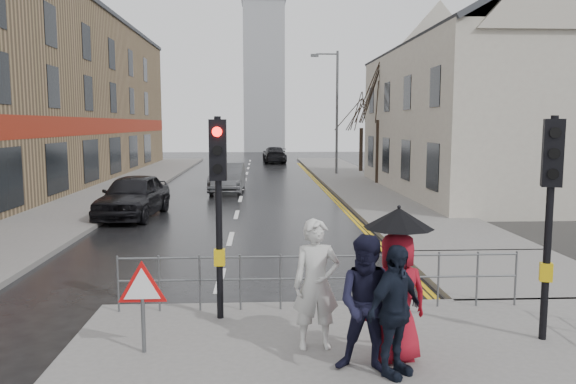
{
  "coord_description": "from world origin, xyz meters",
  "views": [
    {
      "loc": [
        0.88,
        -9.06,
        3.41
      ],
      "look_at": [
        1.58,
        4.7,
        1.74
      ],
      "focal_mm": 35.0,
      "sensor_mm": 36.0,
      "label": 1
    }
  ],
  "objects": [
    {
      "name": "ground",
      "position": [
        0.0,
        0.0,
        0.0
      ],
      "size": [
        120.0,
        120.0,
        0.0
      ],
      "primitive_type": "plane",
      "color": "black",
      "rests_on": "ground"
    },
    {
      "name": "left_pavement",
      "position": [
        -6.5,
        23.0,
        0.07
      ],
      "size": [
        4.0,
        44.0,
        0.14
      ],
      "primitive_type": "cube",
      "color": "#605E5B",
      "rests_on": "ground"
    },
    {
      "name": "right_pavement",
      "position": [
        6.5,
        25.0,
        0.07
      ],
      "size": [
        4.0,
        40.0,
        0.14
      ],
      "primitive_type": "cube",
      "color": "#605E5B",
      "rests_on": "ground"
    },
    {
      "name": "pavement_bridge_right",
      "position": [
        6.5,
        3.0,
        0.07
      ],
      "size": [
        4.0,
        4.2,
        0.14
      ],
      "primitive_type": "cube",
      "color": "#605E5B",
      "rests_on": "ground"
    },
    {
      "name": "building_left_terrace",
      "position": [
        -12.0,
        22.0,
        5.0
      ],
      "size": [
        8.0,
        42.0,
        10.0
      ],
      "primitive_type": "cube",
      "color": "#856B4C",
      "rests_on": "ground"
    },
    {
      "name": "building_right_cream",
      "position": [
        12.0,
        18.0,
        4.78
      ],
      "size": [
        9.0,
        16.4,
        10.1
      ],
      "color": "beige",
      "rests_on": "ground"
    },
    {
      "name": "church_tower",
      "position": [
        1.5,
        62.0,
        9.0
      ],
      "size": [
        5.0,
        5.0,
        18.0
      ],
      "primitive_type": "cube",
      "color": "#979A9F",
      "rests_on": "ground"
    },
    {
      "name": "traffic_signal_near_left",
      "position": [
        0.2,
        0.2,
        2.46
      ],
      "size": [
        0.28,
        0.27,
        3.4
      ],
      "color": "black",
      "rests_on": "near_pavement"
    },
    {
      "name": "traffic_signal_near_right",
      "position": [
        5.2,
        -1.0,
        2.46
      ],
      "size": [
        0.34,
        0.33,
        3.4
      ],
      "color": "black",
      "rests_on": "near_pavement"
    },
    {
      "name": "guard_railing_front",
      "position": [
        1.95,
        0.6,
        0.86
      ],
      "size": [
        7.14,
        0.04,
        1.0
      ],
      "color": "#595B5E",
      "rests_on": "near_pavement"
    },
    {
      "name": "warning_sign",
      "position": [
        -0.8,
        -1.21,
        1.04
      ],
      "size": [
        0.8,
        0.07,
        1.35
      ],
      "color": "#595B5E",
      "rests_on": "near_pavement"
    },
    {
      "name": "street_lamp",
      "position": [
        5.82,
        28.0,
        4.71
      ],
      "size": [
        1.83,
        0.25,
        8.0
      ],
      "color": "#595B5E",
      "rests_on": "right_pavement"
    },
    {
      "name": "tree_near",
      "position": [
        7.5,
        22.0,
        5.14
      ],
      "size": [
        2.4,
        2.4,
        6.58
      ],
      "color": "#2C2118",
      "rests_on": "right_pavement"
    },
    {
      "name": "tree_far",
      "position": [
        8.0,
        30.0,
        4.42
      ],
      "size": [
        2.4,
        2.4,
        5.64
      ],
      "color": "#2C2118",
      "rests_on": "right_pavement"
    },
    {
      "name": "pedestrian_a",
      "position": [
        1.7,
        -1.15,
        1.1
      ],
      "size": [
        0.73,
        0.5,
        1.91
      ],
      "primitive_type": "imported",
      "rotation": [
        0.0,
        0.0,
        0.07
      ],
      "color": "beige",
      "rests_on": "near_pavement"
    },
    {
      "name": "pedestrian_b",
      "position": [
        2.31,
        -2.0,
        1.06
      ],
      "size": [
        1.06,
        0.93,
        1.85
      ],
      "primitive_type": "imported",
      "rotation": [
        0.0,
        0.0,
        -0.29
      ],
      "color": "black",
      "rests_on": "near_pavement"
    },
    {
      "name": "pedestrian_with_umbrella",
      "position": [
        2.76,
        -1.66,
        1.29
      ],
      "size": [
        0.96,
        0.96,
        2.15
      ],
      "color": "maroon",
      "rests_on": "near_pavement"
    },
    {
      "name": "pedestrian_d",
      "position": [
        2.62,
        -2.11,
        1.01
      ],
      "size": [
        1.06,
        0.98,
        1.74
      ],
      "primitive_type": "imported",
      "rotation": [
        0.0,
        0.0,
        0.69
      ],
      "color": "black",
      "rests_on": "near_pavement"
    },
    {
      "name": "car_parked",
      "position": [
        -3.76,
        11.63,
        0.8
      ],
      "size": [
        2.28,
        4.82,
        1.59
      ],
      "primitive_type": "imported",
      "rotation": [
        0.0,
        0.0,
        -0.09
      ],
      "color": "black",
      "rests_on": "ground"
    },
    {
      "name": "car_mid",
      "position": [
        -0.73,
        19.22,
        0.73
      ],
      "size": [
        1.71,
        4.5,
        1.46
      ],
      "primitive_type": "imported",
      "rotation": [
        0.0,
        0.0,
        -0.04
      ],
      "color": "#434447",
      "rests_on": "ground"
    },
    {
      "name": "car_far",
      "position": [
        2.21,
        40.58,
        0.71
      ],
      "size": [
        2.12,
        4.94,
        1.42
      ],
      "primitive_type": "imported",
      "rotation": [
        0.0,
        0.0,
        3.17
      ],
      "color": "black",
      "rests_on": "ground"
    }
  ]
}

